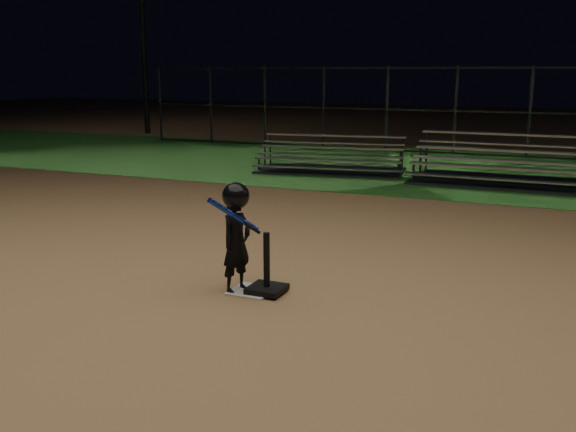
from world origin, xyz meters
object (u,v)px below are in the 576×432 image
(batting_tee, at_px, (267,281))
(light_pole_left, at_px, (141,0))
(home_plate, at_px, (252,291))
(bleacher_left, at_px, (330,165))
(bleacher_right, at_px, (514,175))
(child_batter, at_px, (236,235))

(batting_tee, bearing_deg, light_pole_left, 129.21)
(home_plate, relative_size, light_pole_left, 0.05)
(bleacher_left, xyz_separation_m, bleacher_right, (4.18, -0.13, 0.04))
(batting_tee, height_order, light_pole_left, light_pole_left)
(batting_tee, relative_size, child_batter, 0.54)
(batting_tee, xyz_separation_m, bleacher_right, (1.87, 8.35, 0.08))
(child_batter, height_order, bleacher_left, child_batter)
(bleacher_left, height_order, light_pole_left, light_pole_left)
(light_pole_left, bearing_deg, bleacher_right, -25.10)
(child_batter, bearing_deg, batting_tee, -62.16)
(home_plate, distance_m, bleacher_left, 8.77)
(bleacher_left, bearing_deg, batting_tee, -83.03)
(batting_tee, distance_m, child_batter, 0.61)
(batting_tee, xyz_separation_m, light_pole_left, (-12.17, 14.92, 4.81))
(child_batter, height_order, bleacher_right, child_batter)
(bleacher_left, relative_size, light_pole_left, 0.44)
(batting_tee, bearing_deg, bleacher_right, 77.40)
(batting_tee, bearing_deg, bleacher_left, 105.27)
(child_batter, bearing_deg, bleacher_left, 29.08)
(child_batter, xyz_separation_m, bleacher_left, (-1.99, 8.55, -0.47))
(light_pole_left, bearing_deg, batting_tee, -50.79)
(bleacher_right, bearing_deg, bleacher_left, 179.35)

